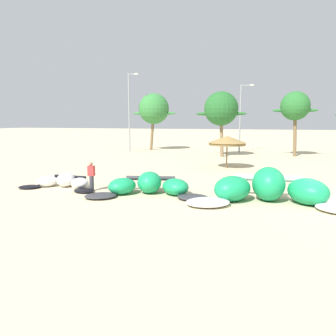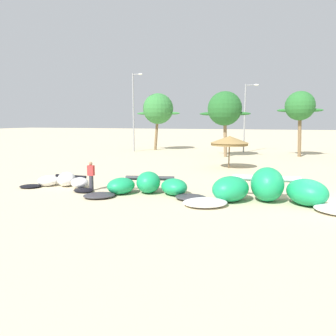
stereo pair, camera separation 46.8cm
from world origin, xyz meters
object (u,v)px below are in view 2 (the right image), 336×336
Objects in this scene: kite_left at (147,186)px; palm_leftmost at (158,109)px; kite_far_left at (64,182)px; lamppost_west_center at (246,114)px; palm_left_of_gap at (300,107)px; beach_umbrella_near_van at (229,141)px; kite_left_of_center at (268,190)px; person_near_kites at (91,176)px; palm_left at (225,109)px; lamppost_west at (134,109)px.

palm_leftmost is (-8.09, 24.41, 4.91)m from kite_left.
lamppost_west_center is at bearing 71.00° from kite_far_left.
palm_leftmost is at bearing 170.60° from palm_left_of_gap.
beach_umbrella_near_van is (2.91, 10.73, 1.81)m from kite_left.
kite_left_of_center is 28.58m from palm_leftmost.
palm_leftmost is (-4.78, 24.52, 4.54)m from person_near_kites.
palm_left reaches higher than beach_umbrella_near_van.
person_near_kites is at bearing -72.20° from lamppost_west.
beach_umbrella_near_van is 0.42× the size of palm_leftmost.
kite_left_of_center is 11.26m from beach_umbrella_near_van.
kite_left_of_center is at bearing -0.91° from kite_far_left.
beach_umbrella_near_van is at bearing 51.86° from kite_far_left.
person_near_kites is at bearing -119.86° from beach_umbrella_near_van.
kite_far_left is 3.10× the size of person_near_kites.
palm_left_of_gap is at bearing 61.24° from beach_umbrella_near_van.
kite_left reaches higher than kite_far_left.
kite_left is 11.26m from beach_umbrella_near_van.
palm_leftmost reaches higher than person_near_kites.
kite_left is 0.67× the size of lamppost_west.
person_near_kites is 20.15m from palm_left.
beach_umbrella_near_van is at bearing 60.14° from person_near_kites.
kite_far_left is 13.50m from beach_umbrella_near_van.
palm_left_of_gap is 0.85× the size of lamppost_west_center.
palm_left is at bearing -12.78° from lamppost_west.
beach_umbrella_near_van is 12.78m from palm_left_of_gap.
person_near_kites is 0.17× the size of lamppost_west.
lamppost_west is at bearing 115.42° from kite_left.
palm_leftmost is at bearing 150.24° from palm_left.
lamppost_west is at bearing 103.03° from kite_far_left.
palm_leftmost is at bearing 101.04° from person_near_kites.
beach_umbrella_near_van is at bearing -90.70° from lamppost_west_center.
kite_left_of_center is 0.84× the size of lamppost_west.
kite_left is 0.93× the size of palm_left.
palm_left_of_gap is (8.88, 21.60, 4.89)m from kite_left.
palm_leftmost is 17.20m from palm_left_of_gap.
kite_far_left is at bearing 179.09° from kite_left_of_center.
beach_umbrella_near_van is at bearing 74.81° from kite_left.
person_near_kites is at bearing -78.96° from palm_leftmost.
palm_leftmost is 3.52m from lamppost_west.
palm_left reaches higher than kite_far_left.
kite_left is 0.92× the size of palm_left_of_gap.
kite_far_left is 22.57m from lamppost_west.
person_near_kites is 0.20× the size of lamppost_west_center.
kite_far_left is at bearing -83.50° from palm_leftmost.
palm_leftmost reaches higher than kite_left_of_center.
palm_leftmost reaches higher than palm_left.
palm_left is (1.31, 19.03, 4.64)m from kite_left.
kite_far_left is 26.16m from palm_left_of_gap.
palm_left_of_gap is at bearing 56.38° from kite_far_left.
kite_left_of_center is 1.16× the size of palm_left_of_gap.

